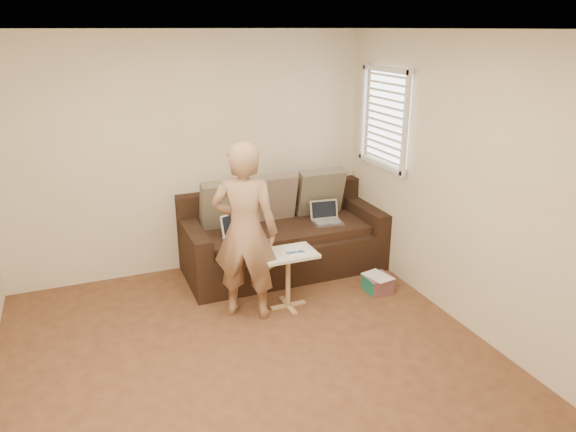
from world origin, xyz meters
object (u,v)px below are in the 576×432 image
object	(u,v)px
person	(245,232)
side_table	(288,280)
drinking_glass	(269,247)
laptop_white	(242,237)
sofa	(284,234)
striped_box	(378,283)
laptop_silver	(328,223)

from	to	relation	value
person	side_table	size ratio (longest dim) A/B	2.90
drinking_glass	laptop_white	bearing A→B (deg)	96.76
sofa	striped_box	xyz separation A→B (m)	(0.71, -0.86, -0.34)
person	sofa	bearing A→B (deg)	-101.00
laptop_white	side_table	bearing A→B (deg)	-93.58
laptop_silver	person	bearing A→B (deg)	-142.18
person	side_table	world-z (taller)	person
laptop_silver	side_table	distance (m)	1.09
sofa	striped_box	size ratio (longest dim) A/B	8.16
sofa	side_table	distance (m)	0.88
sofa	laptop_white	bearing A→B (deg)	-164.85
sofa	laptop_silver	distance (m)	0.52
sofa	person	distance (m)	1.14
laptop_white	drinking_glass	size ratio (longest dim) A/B	2.84
sofa	laptop_white	size ratio (longest dim) A/B	6.45
drinking_glass	striped_box	size ratio (longest dim) A/B	0.45
person	drinking_glass	size ratio (longest dim) A/B	14.14
striped_box	person	bearing A→B (deg)	177.59
laptop_white	striped_box	size ratio (longest dim) A/B	1.27
person	striped_box	distance (m)	1.61
laptop_silver	side_table	world-z (taller)	laptop_silver
laptop_white	person	bearing A→B (deg)	-128.10
drinking_glass	sofa	bearing A→B (deg)	59.05
drinking_glass	striped_box	bearing A→B (deg)	-5.14
laptop_white	drinking_glass	world-z (taller)	drinking_glass
laptop_white	drinking_glass	distance (m)	0.63
laptop_silver	striped_box	world-z (taller)	laptop_silver
striped_box	laptop_white	bearing A→B (deg)	149.93
laptop_silver	laptop_white	world-z (taller)	laptop_white
side_table	laptop_silver	bearing A→B (deg)	43.00
sofa	drinking_glass	world-z (taller)	sofa
striped_box	laptop_silver	bearing A→B (deg)	105.40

